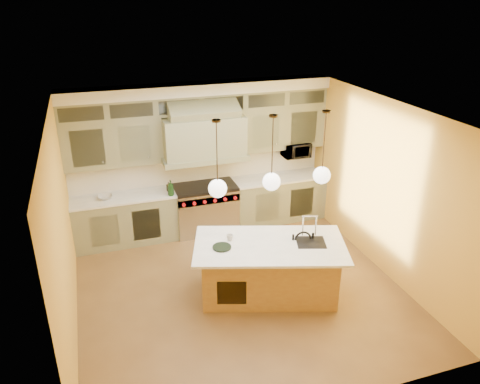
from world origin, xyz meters
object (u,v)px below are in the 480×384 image
object	(u,v)px
range	(206,208)
kitchen_island	(269,268)
microwave	(296,150)
counter_stool	(304,262)

from	to	relation	value
range	kitchen_island	distance (m)	2.43
range	kitchen_island	world-z (taller)	kitchen_island
range	microwave	size ratio (longest dim) A/B	2.21
kitchen_island	microwave	distance (m)	3.10
range	microwave	world-z (taller)	microwave
range	counter_stool	bearing A→B (deg)	-70.66
kitchen_island	microwave	size ratio (longest dim) A/B	4.67
range	counter_stool	size ratio (longest dim) A/B	1.14
microwave	kitchen_island	bearing A→B (deg)	-121.69
kitchen_island	counter_stool	size ratio (longest dim) A/B	2.40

